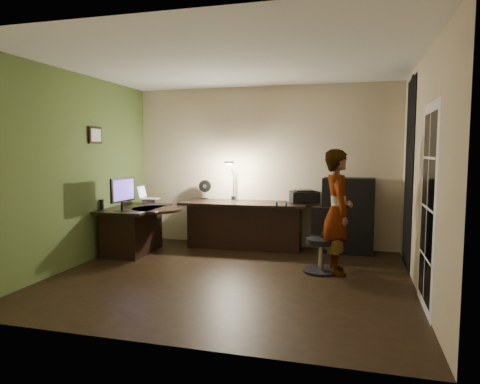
% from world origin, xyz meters
% --- Properties ---
extents(floor, '(4.50, 4.00, 0.01)m').
position_xyz_m(floor, '(0.00, 0.00, -0.01)').
color(floor, black).
rests_on(floor, ground).
extents(ceiling, '(4.50, 4.00, 0.01)m').
position_xyz_m(ceiling, '(0.00, 0.00, 2.71)').
color(ceiling, silver).
rests_on(ceiling, floor).
extents(wall_back, '(4.50, 0.01, 2.70)m').
position_xyz_m(wall_back, '(0.00, 2.00, 1.35)').
color(wall_back, '#C4B18C').
rests_on(wall_back, floor).
extents(wall_front, '(4.50, 0.01, 2.70)m').
position_xyz_m(wall_front, '(0.00, -2.00, 1.35)').
color(wall_front, '#C4B18C').
rests_on(wall_front, floor).
extents(wall_left, '(0.01, 4.00, 2.70)m').
position_xyz_m(wall_left, '(-2.25, 0.00, 1.35)').
color(wall_left, '#C4B18C').
rests_on(wall_left, floor).
extents(wall_right, '(0.01, 4.00, 2.70)m').
position_xyz_m(wall_right, '(2.25, 0.00, 1.35)').
color(wall_right, '#C4B18C').
rests_on(wall_right, floor).
extents(green_wall_overlay, '(0.00, 4.00, 2.70)m').
position_xyz_m(green_wall_overlay, '(-2.24, 0.00, 1.35)').
color(green_wall_overlay, '#4B612B').
rests_on(green_wall_overlay, floor).
extents(arched_doorway, '(0.01, 0.90, 2.60)m').
position_xyz_m(arched_doorway, '(2.24, 1.15, 1.30)').
color(arched_doorway, black).
rests_on(arched_doorway, floor).
extents(french_door, '(0.02, 0.92, 2.10)m').
position_xyz_m(french_door, '(2.24, -0.55, 1.05)').
color(french_door, white).
rests_on(french_door, floor).
extents(framed_picture, '(0.04, 0.30, 0.25)m').
position_xyz_m(framed_picture, '(-2.22, 0.45, 1.85)').
color(framed_picture, black).
rests_on(framed_picture, wall_left).
extents(desk_left, '(0.83, 1.29, 0.73)m').
position_xyz_m(desk_left, '(-1.83, 0.88, 0.36)').
color(desk_left, black).
rests_on(desk_left, floor).
extents(desk_right, '(2.09, 0.78, 0.77)m').
position_xyz_m(desk_right, '(-0.24, 1.63, 0.39)').
color(desk_right, black).
rests_on(desk_right, floor).
extents(cabinet, '(0.81, 0.42, 1.19)m').
position_xyz_m(cabinet, '(1.43, 1.78, 0.60)').
color(cabinet, black).
rests_on(cabinet, floor).
extents(laptop_stand, '(0.25, 0.22, 0.09)m').
position_xyz_m(laptop_stand, '(-1.83, 1.39, 0.76)').
color(laptop_stand, silver).
rests_on(laptop_stand, desk_left).
extents(laptop, '(0.34, 0.32, 0.22)m').
position_xyz_m(laptop, '(-1.83, 1.39, 0.91)').
color(laptop, silver).
rests_on(laptop, laptop_stand).
extents(monitor, '(0.16, 0.57, 0.37)m').
position_xyz_m(monitor, '(-1.81, 0.46, 0.90)').
color(monitor, black).
rests_on(monitor, desk_left).
extents(mouse, '(0.08, 0.10, 0.03)m').
position_xyz_m(mouse, '(-1.26, 0.48, 0.73)').
color(mouse, silver).
rests_on(mouse, desk_left).
extents(phone, '(0.10, 0.14, 0.01)m').
position_xyz_m(phone, '(-1.29, 1.28, 0.72)').
color(phone, black).
rests_on(phone, desk_left).
extents(pen, '(0.05, 0.13, 0.01)m').
position_xyz_m(pen, '(-1.31, 0.47, 0.72)').
color(pen, black).
rests_on(pen, desk_left).
extents(speaker, '(0.07, 0.07, 0.16)m').
position_xyz_m(speaker, '(-2.19, 0.53, 0.80)').
color(speaker, black).
rests_on(speaker, desk_left).
extents(notepad, '(0.20, 0.23, 0.01)m').
position_xyz_m(notepad, '(-2.06, 0.36, 0.72)').
color(notepad, silver).
rests_on(notepad, desk_left).
extents(desk_fan, '(0.22, 0.13, 0.33)m').
position_xyz_m(desk_fan, '(-0.99, 1.83, 0.95)').
color(desk_fan, black).
rests_on(desk_fan, desk_right).
extents(headphones, '(0.19, 0.10, 0.09)m').
position_xyz_m(headphones, '(0.46, 1.22, 0.83)').
color(headphones, '#1E547E').
rests_on(headphones, desk_right).
extents(printer, '(0.53, 0.47, 0.19)m').
position_xyz_m(printer, '(0.73, 1.81, 0.88)').
color(printer, black).
rests_on(printer, desk_right).
extents(desk_lamp, '(0.25, 0.35, 0.71)m').
position_xyz_m(desk_lamp, '(-0.48, 1.83, 1.14)').
color(desk_lamp, black).
rests_on(desk_lamp, desk_right).
extents(office_chair, '(0.51, 0.51, 0.85)m').
position_xyz_m(office_chair, '(1.11, 0.54, 0.43)').
color(office_chair, black).
rests_on(office_chair, floor).
extents(person, '(0.51, 0.66, 1.64)m').
position_xyz_m(person, '(1.31, 0.57, 0.82)').
color(person, '#D8A88C').
rests_on(person, floor).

